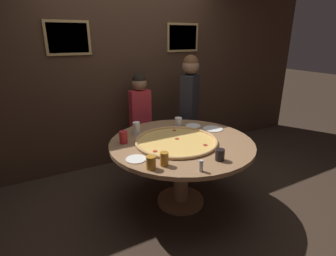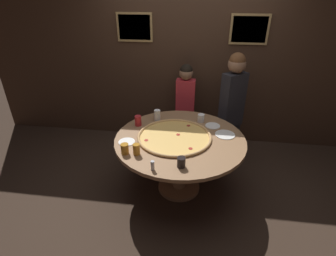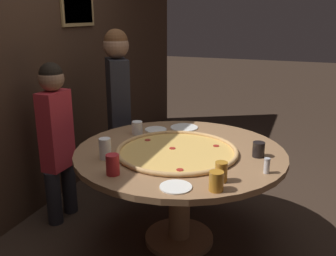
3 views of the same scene
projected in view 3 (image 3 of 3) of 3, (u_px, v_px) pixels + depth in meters
The scene contains 16 objects.
ground_plane at pixel (179, 240), 2.88m from camera, with size 24.00×24.00×0.00m, color #38281E.
back_wall at pixel (19, 61), 2.95m from camera, with size 6.40×0.08×2.60m.
dining_table at pixel (180, 168), 2.70m from camera, with size 1.49×1.49×0.74m.
giant_pizza at pixel (177, 151), 2.60m from camera, with size 0.85×0.85×0.03m.
drink_cup_front_edge at pixel (221, 172), 2.14m from camera, with size 0.07×0.07×0.12m, color #BC7A23.
drink_cup_by_shaker at pixel (137, 128), 2.99m from camera, with size 0.09×0.09×0.10m, color white.
drink_cup_near_left at pixel (105, 149), 2.48m from camera, with size 0.08×0.08×0.14m, color white.
drink_cup_far_left at pixel (259, 149), 2.52m from camera, with size 0.08×0.08×0.10m, color black.
drink_cup_centre_back at pixel (216, 181), 2.03m from camera, with size 0.08×0.08×0.11m, color #BC7A23.
drink_cup_beside_pizza at pixel (113, 165), 2.23m from camera, with size 0.08×0.08×0.13m, color #B22328.
white_plate_left_side at pixel (176, 187), 2.08m from camera, with size 0.18×0.18×0.01m, color white.
white_plate_beside_cup at pixel (184, 127), 3.16m from camera, with size 0.23×0.23×0.01m, color white.
white_plate_far_back at pixel (156, 129), 3.11m from camera, with size 0.18×0.18×0.01m, color white.
condiment_shaker at pixel (267, 166), 2.26m from camera, with size 0.04×0.04×0.10m.
diner_far_right at pixel (56, 134), 2.99m from camera, with size 0.33×0.20×1.32m.
diner_far_left at pixel (118, 103), 3.47m from camera, with size 0.39×0.35×1.54m.
Camera 3 is at (-2.37, -0.80, 1.67)m, focal length 40.00 mm.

